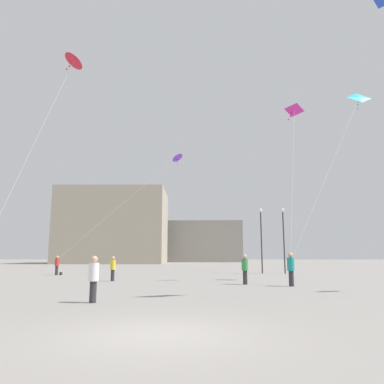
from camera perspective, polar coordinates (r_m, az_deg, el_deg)
ground_plane at (r=8.60m, az=-5.34°, el=-20.83°), size 300.00×300.00×0.00m
person_in_red at (r=34.93m, az=-19.93°, el=-10.36°), size 0.36×0.36×1.64m
person_in_white at (r=14.27m, az=-14.79°, el=-12.42°), size 0.36×0.36×1.65m
person_in_green at (r=22.58m, az=8.09°, el=-11.39°), size 0.38×0.38×1.74m
person_in_yellow at (r=25.78m, az=-12.00°, el=-11.21°), size 0.35×0.35×1.61m
person_in_teal at (r=21.71m, az=14.86°, el=-11.12°), size 0.40×0.40×1.82m
kite_violet_diamond at (r=36.56m, az=-2.45°, el=5.17°), size 10.86×3.58×10.22m
kite_magenta_delta at (r=27.49m, az=15.28°, el=11.50°), size 2.17×4.30×10.71m
kite_crimson_diamond at (r=25.28m, az=-17.61°, el=18.49°), size 3.72×4.15×12.61m
kite_cyan_delta at (r=29.58m, az=24.03°, el=12.61°), size 6.98×4.75×11.82m
building_left_hall at (r=83.12m, az=-11.71°, el=-5.24°), size 22.51×17.62×15.56m
building_centre_hall at (r=102.22m, az=1.17°, el=-7.66°), size 22.31×15.99×10.46m
lamppost_east at (r=36.37m, az=13.80°, el=-5.76°), size 0.36×0.36×6.09m
lamppost_west at (r=36.49m, az=10.51°, el=-5.85°), size 0.36×0.36×6.13m
handbag_beside_flyer at (r=34.92m, az=-19.40°, el=-11.67°), size 0.15×0.32×0.24m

